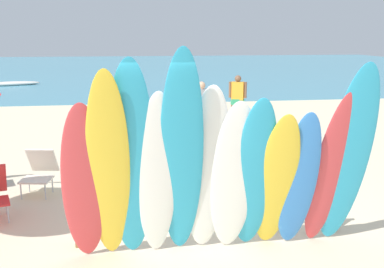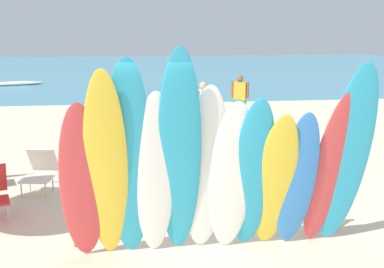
# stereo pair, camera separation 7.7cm
# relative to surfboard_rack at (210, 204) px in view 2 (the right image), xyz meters

# --- Properties ---
(ground) EXTENTS (60.00, 60.00, 0.00)m
(ground) POSITION_rel_surfboard_rack_xyz_m (0.00, 14.00, -0.51)
(ground) COLOR beige
(ocean_water) EXTENTS (60.00, 40.00, 0.02)m
(ocean_water) POSITION_rel_surfboard_rack_xyz_m (0.00, 32.84, -0.50)
(ocean_water) COLOR teal
(ocean_water) RESTS_ON ground
(surfboard_rack) EXTENTS (3.72, 0.07, 0.62)m
(surfboard_rack) POSITION_rel_surfboard_rack_xyz_m (0.00, 0.00, 0.00)
(surfboard_rack) COLOR brown
(surfboard_rack) RESTS_ON ground
(surfboard_red_0) EXTENTS (0.58, 0.86, 2.10)m
(surfboard_red_0) POSITION_rel_surfboard_rack_xyz_m (-1.62, -0.62, 0.54)
(surfboard_red_0) COLOR #D13D42
(surfboard_red_0) RESTS_ON ground
(surfboard_yellow_1) EXTENTS (0.52, 1.02, 2.46)m
(surfboard_yellow_1) POSITION_rel_surfboard_rack_xyz_m (-1.34, -0.69, 0.72)
(surfboard_yellow_1) COLOR yellow
(surfboard_yellow_1) RESTS_ON ground
(surfboard_teal_2) EXTENTS (0.55, 0.97, 2.57)m
(surfboard_teal_2) POSITION_rel_surfboard_rack_xyz_m (-1.08, -0.67, 0.78)
(surfboard_teal_2) COLOR #289EC6
(surfboard_teal_2) RESTS_ON ground
(surfboard_white_3) EXTENTS (0.48, 0.83, 2.20)m
(surfboard_white_3) POSITION_rel_surfboard_rack_xyz_m (-0.77, -0.61, 0.59)
(surfboard_white_3) COLOR white
(surfboard_white_3) RESTS_ON ground
(surfboard_teal_4) EXTENTS (0.59, 1.13, 2.68)m
(surfboard_teal_4) POSITION_rel_surfboard_rack_xyz_m (-0.49, -0.71, 0.83)
(surfboard_teal_4) COLOR #289EC6
(surfboard_teal_4) RESTS_ON ground
(surfboard_white_5) EXTENTS (0.55, 0.84, 2.26)m
(surfboard_white_5) POSITION_rel_surfboard_rack_xyz_m (-0.16, -0.58, 0.62)
(surfboard_white_5) COLOR white
(surfboard_white_5) RESTS_ON ground
(surfboard_white_6) EXTENTS (0.58, 0.79, 2.07)m
(surfboard_white_6) POSITION_rel_surfboard_rack_xyz_m (0.16, -0.59, 0.53)
(surfboard_white_6) COLOR white
(surfboard_white_6) RESTS_ON ground
(surfboard_teal_7) EXTENTS (0.58, 0.93, 2.12)m
(surfboard_teal_7) POSITION_rel_surfboard_rack_xyz_m (0.41, -0.61, 0.55)
(surfboard_teal_7) COLOR #289EC6
(surfboard_teal_7) RESTS_ON ground
(surfboard_yellow_8) EXTENTS (0.56, 0.91, 1.92)m
(surfboard_yellow_8) POSITION_rel_surfboard_rack_xyz_m (0.70, -0.60, 0.45)
(surfboard_yellow_8) COLOR yellow
(surfboard_yellow_8) RESTS_ON ground
(surfboard_blue_9) EXTENTS (0.54, 0.84, 1.93)m
(surfboard_blue_9) POSITION_rel_surfboard_rack_xyz_m (0.99, -0.61, 0.46)
(surfboard_blue_9) COLOR #337AD1
(surfboard_blue_9) RESTS_ON ground
(surfboard_red_10) EXTENTS (0.52, 0.86, 2.15)m
(surfboard_red_10) POSITION_rel_surfboard_rack_xyz_m (1.40, -0.60, 0.57)
(surfboard_red_10) COLOR #D13D42
(surfboard_red_10) RESTS_ON ground
(surfboard_teal_11) EXTENTS (0.65, 1.02, 2.50)m
(surfboard_teal_11) POSITION_rel_surfboard_rack_xyz_m (1.59, -0.65, 0.74)
(surfboard_teal_11) COLOR #289EC6
(surfboard_teal_11) RESTS_ON ground
(beachgoer_strolling) EXTENTS (0.47, 0.39, 1.52)m
(beachgoer_strolling) POSITION_rel_surfboard_rack_xyz_m (0.93, 6.40, 0.37)
(beachgoer_strolling) COLOR tan
(beachgoer_strolling) RESTS_ON ground
(beachgoer_by_water) EXTENTS (0.49, 0.36, 1.48)m
(beachgoer_by_water) POSITION_rel_surfboard_rack_xyz_m (0.46, 5.60, 0.34)
(beachgoer_by_water) COLOR #9E704C
(beachgoer_by_water) RESTS_ON ground
(beachgoer_photographing) EXTENTS (0.53, 0.32, 1.50)m
(beachgoer_photographing) POSITION_rel_surfboard_rack_xyz_m (2.42, 8.33, 0.36)
(beachgoer_photographing) COLOR brown
(beachgoer_photographing) RESTS_ON ground
(beach_chair_red) EXTENTS (0.62, 0.83, 0.79)m
(beach_chair_red) POSITION_rel_surfboard_rack_xyz_m (-2.66, 2.34, -0.09)
(beach_chair_red) COLOR #B7B7BC
(beach_chair_red) RESTS_ON ground
(distant_boat) EXTENTS (3.12, 1.44, 0.25)m
(distant_boat) POSITION_rel_surfboard_rack_xyz_m (-7.25, 20.46, -0.40)
(distant_boat) COLOR silver
(distant_boat) RESTS_ON ground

